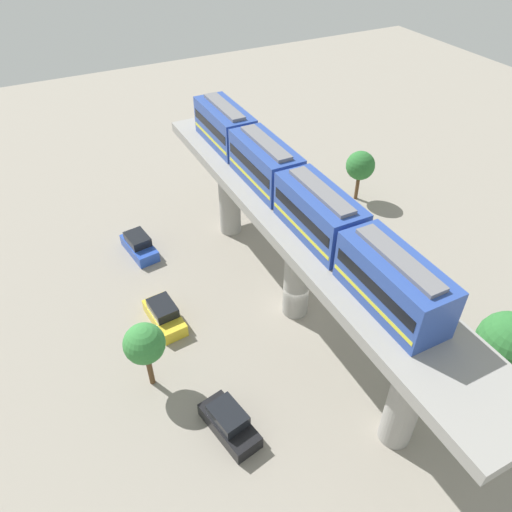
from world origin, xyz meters
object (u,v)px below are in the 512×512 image
(tree_mid_lot, at_px, (508,343))
(tree_far_corner, at_px, (360,166))
(parked_car_black, at_px, (229,423))
(train, at_px, (290,186))
(parked_car_yellow, at_px, (164,315))
(parked_car_blue, at_px, (139,246))
(tree_near_viaduct, at_px, (144,344))

(tree_mid_lot, xyz_separation_m, tree_far_corner, (5.15, 22.16, 0.05))
(tree_mid_lot, bearing_deg, parked_car_black, 165.11)
(train, bearing_deg, parked_car_black, -135.57)
(parked_car_black, distance_m, tree_far_corner, 28.45)
(train, height_order, parked_car_black, train)
(parked_car_yellow, bearing_deg, tree_far_corner, 13.04)
(train, distance_m, parked_car_yellow, 13.24)
(parked_car_yellow, xyz_separation_m, parked_car_black, (0.59, -10.18, 0.00))
(parked_car_blue, relative_size, tree_near_viaduct, 0.86)
(parked_car_blue, height_order, tree_near_viaduct, tree_near_viaduct)
(train, xyz_separation_m, parked_car_black, (-8.60, -8.43, -9.37))
(tree_far_corner, bearing_deg, train, -145.70)
(tree_near_viaduct, xyz_separation_m, tree_mid_lot, (20.04, -9.94, -0.16))
(parked_car_yellow, height_order, tree_far_corner, tree_far_corner)
(tree_far_corner, bearing_deg, parked_car_yellow, -161.78)
(train, height_order, parked_car_blue, train)
(parked_car_black, distance_m, tree_mid_lot, 17.80)
(tree_near_viaduct, xyz_separation_m, tree_far_corner, (25.19, 12.22, -0.11))
(train, distance_m, parked_car_black, 15.26)
(parked_car_yellow, height_order, parked_car_black, same)
(train, height_order, parked_car_yellow, train)
(parked_car_black, bearing_deg, train, 33.25)
(tree_near_viaduct, height_order, tree_mid_lot, tree_mid_lot)
(tree_mid_lot, bearing_deg, parked_car_yellow, 140.08)
(parked_car_blue, xyz_separation_m, tree_mid_lot, (16.82, -23.58, 2.90))
(parked_car_black, bearing_deg, tree_mid_lot, -26.06)
(tree_near_viaduct, bearing_deg, train, 14.40)
(tree_mid_lot, bearing_deg, train, 122.88)
(parked_car_blue, bearing_deg, parked_car_black, -98.50)
(train, relative_size, tree_mid_lot, 4.89)
(parked_car_yellow, xyz_separation_m, tree_near_viaduct, (-2.49, -4.74, 3.06))
(parked_car_blue, distance_m, tree_far_corner, 22.21)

